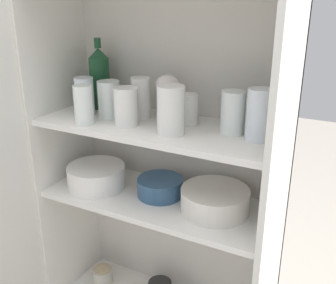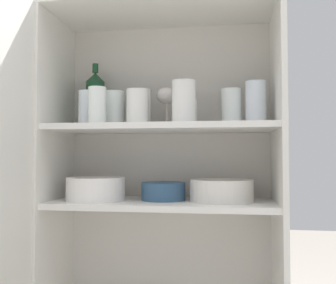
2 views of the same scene
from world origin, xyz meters
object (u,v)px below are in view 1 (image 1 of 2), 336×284
Objects in this scene: mixing_bowl_large at (215,199)px; serving_bowl_small at (159,186)px; storage_jar at (103,275)px; plate_stack_white at (96,176)px; wine_bottle at (100,78)px.

serving_bowl_small is at bearing 177.31° from mixing_bowl_large.
serving_bowl_small reaches higher than storage_jar.
mixing_bowl_large is at bearing -2.69° from serving_bowl_small.
plate_stack_white is at bearing -174.91° from mixing_bowl_large.
wine_bottle reaches higher than serving_bowl_small.
storage_jar is at bearing 178.39° from mixing_bowl_large.
mixing_bowl_large is at bearing -8.08° from wine_bottle.
mixing_bowl_large is at bearing -1.61° from storage_jar.
mixing_bowl_large is at bearing 5.09° from plate_stack_white.
mixing_bowl_large reaches higher than serving_bowl_small.
wine_bottle reaches higher than storage_jar.
plate_stack_white reaches higher than serving_bowl_small.
storage_jar is (-0.05, 0.05, -0.49)m from plate_stack_white.
wine_bottle is 2.99× the size of storage_jar.
storage_jar is (-0.27, 0.00, -0.48)m from serving_bowl_small.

